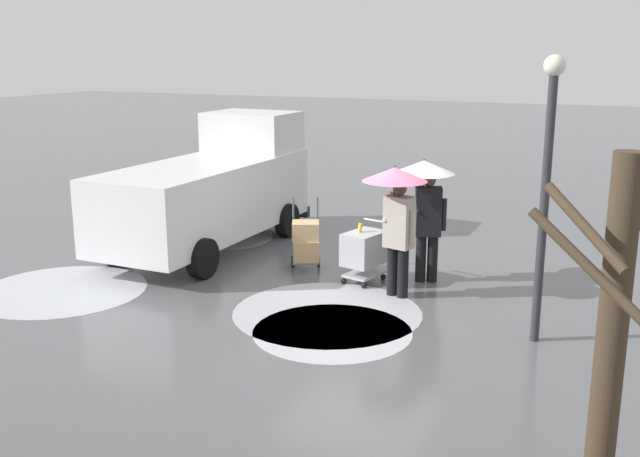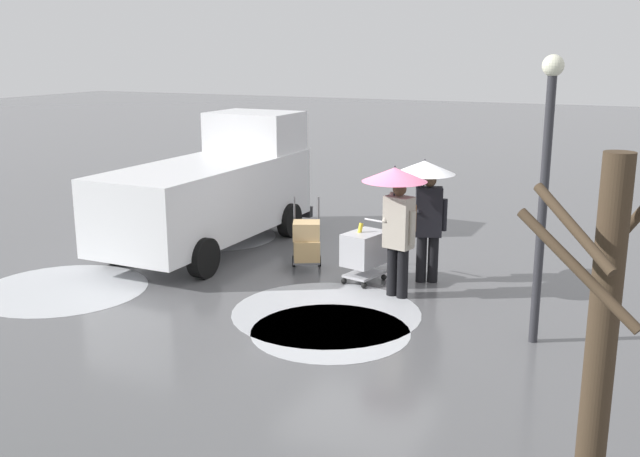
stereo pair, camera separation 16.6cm
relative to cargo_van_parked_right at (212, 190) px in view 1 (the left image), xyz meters
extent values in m
plane|color=#5B5B5E|center=(-3.64, 1.20, -1.18)|extent=(90.00, 90.00, 0.00)
cylinder|color=#ADAFB5|center=(-3.65, 2.59, -1.18)|extent=(2.91, 2.91, 0.01)
cylinder|color=#999BA0|center=(0.35, -0.69, -1.18)|extent=(2.39, 2.39, 0.01)
cylinder|color=silver|center=(0.84, 3.44, -1.18)|extent=(2.80, 2.80, 0.01)
cylinder|color=silver|center=(-4.02, 3.28, -1.18)|extent=(2.29, 2.29, 0.01)
cube|color=white|center=(0.00, 0.26, -0.12)|extent=(2.03, 5.23, 1.40)
cube|color=white|center=(-0.02, -1.64, 1.00)|extent=(1.86, 1.42, 0.84)
cube|color=black|center=(-0.03, -2.36, 0.20)|extent=(1.66, 0.08, 0.63)
cube|color=#232326|center=(-0.03, -2.40, -0.86)|extent=(1.96, 0.19, 0.24)
cylinder|color=black|center=(0.96, -1.36, -0.82)|extent=(0.25, 0.72, 0.72)
cylinder|color=black|center=(-1.00, -1.34, -0.82)|extent=(0.25, 0.72, 0.72)
cylinder|color=black|center=(1.00, 1.86, -0.82)|extent=(0.25, 0.72, 0.72)
cylinder|color=black|center=(-0.96, 1.89, -0.82)|extent=(0.25, 0.72, 0.72)
cube|color=#B2B2B7|center=(-3.61, 0.93, -0.58)|extent=(0.68, 0.86, 0.56)
cube|color=#B2B2B7|center=(-3.61, 0.93, -1.04)|extent=(0.61, 0.77, 0.04)
cylinder|color=#B2B2B7|center=(-3.71, 0.52, -0.18)|extent=(0.57, 0.17, 0.04)
sphere|color=black|center=(-3.75, 1.28, -1.13)|extent=(0.10, 0.10, 0.10)
sphere|color=black|center=(-3.34, 1.18, -1.13)|extent=(0.10, 0.10, 0.10)
sphere|color=black|center=(-3.89, 0.68, -1.13)|extent=(0.10, 0.10, 0.10)
sphere|color=black|center=(-3.48, 0.59, -1.13)|extent=(0.10, 0.10, 0.10)
cylinder|color=yellow|center=(-3.51, 1.01, -0.48)|extent=(0.13, 0.29, 0.69)
cube|color=#515156|center=(-2.43, 0.78, -0.96)|extent=(0.69, 0.75, 0.03)
cylinder|color=#515156|center=(-2.50, 0.42, -0.41)|extent=(0.04, 0.04, 1.10)
cylinder|color=#515156|center=(-2.10, 0.61, -0.41)|extent=(0.04, 0.04, 1.10)
cylinder|color=black|center=(-2.52, 0.41, -1.08)|extent=(0.13, 0.20, 0.20)
cylinder|color=black|center=(-2.09, 0.62, -1.08)|extent=(0.13, 0.20, 0.20)
cube|color=tan|center=(-2.43, 0.78, -0.76)|extent=(0.67, 0.70, 0.37)
cube|color=tan|center=(-2.43, 0.78, -0.42)|extent=(0.62, 0.60, 0.32)
cylinder|color=black|center=(-4.68, 0.43, -0.77)|extent=(0.18, 0.18, 0.82)
cylinder|color=black|center=(-4.49, 0.50, -0.77)|extent=(0.18, 0.18, 0.82)
cube|color=black|center=(-4.59, 0.46, 0.06)|extent=(0.51, 0.41, 0.84)
sphere|color=brown|center=(-4.59, 0.46, 0.60)|extent=(0.22, 0.22, 0.22)
cylinder|color=black|center=(-4.83, 0.38, 0.01)|extent=(0.10, 0.10, 0.55)
cylinder|color=black|center=(-4.42, 0.54, 0.28)|extent=(0.19, 0.32, 0.50)
cylinder|color=#333338|center=(-4.49, 0.50, 0.44)|extent=(0.02, 0.02, 0.86)
cone|color=white|center=(-4.49, 0.50, 0.82)|extent=(1.04, 1.04, 0.22)
sphere|color=#333338|center=(-4.49, 0.50, 0.95)|extent=(0.04, 0.04, 0.04)
cube|color=maroon|center=(-4.52, 0.27, 0.10)|extent=(0.34, 0.25, 0.44)
cylinder|color=black|center=(-4.47, 1.44, -0.77)|extent=(0.18, 0.18, 0.82)
cylinder|color=black|center=(-4.28, 1.39, -0.77)|extent=(0.18, 0.18, 0.82)
cube|color=#B2A899|center=(-4.38, 1.42, 0.06)|extent=(0.50, 0.39, 0.84)
sphere|color=brown|center=(-4.38, 1.42, 0.60)|extent=(0.22, 0.22, 0.22)
cylinder|color=#B2A899|center=(-4.63, 1.48, 0.01)|extent=(0.10, 0.10, 0.55)
cylinder|color=#B2A899|center=(-4.20, 1.39, 0.28)|extent=(0.18, 0.32, 0.50)
cylinder|color=#333338|center=(-4.28, 1.39, 0.44)|extent=(0.02, 0.02, 0.86)
cone|color=#E0668E|center=(-4.28, 1.39, 0.82)|extent=(1.04, 1.04, 0.22)
sphere|color=#333338|center=(-4.28, 1.39, 0.95)|extent=(0.04, 0.04, 0.04)
cube|color=brown|center=(-4.43, 1.22, 0.10)|extent=(0.33, 0.23, 0.44)
cylinder|color=#423323|center=(-7.75, 6.39, 0.41)|extent=(0.24, 0.24, 3.18)
cylinder|color=#423323|center=(-7.50, 6.70, 1.47)|extent=(0.70, 0.59, 0.55)
cylinder|color=#423323|center=(-7.56, 6.84, 1.20)|extent=(0.97, 0.48, 0.74)
cylinder|color=#2D2D33|center=(-6.70, 2.43, 0.62)|extent=(0.12, 0.12, 3.60)
sphere|color=#EAEACC|center=(-6.70, 2.43, 2.54)|extent=(0.28, 0.28, 0.28)
camera|label=1|loc=(-7.85, 12.27, 2.74)|focal=41.04mm
camera|label=2|loc=(-8.00, 12.21, 2.74)|focal=41.04mm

